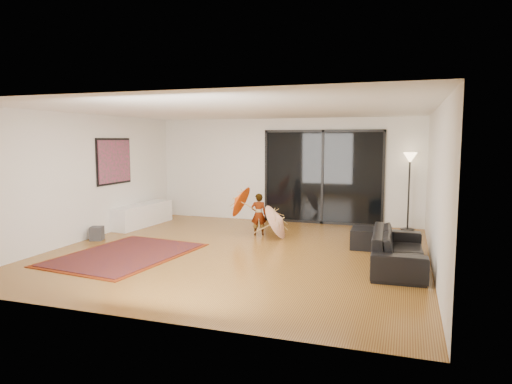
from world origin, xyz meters
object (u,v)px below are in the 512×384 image
at_px(media_console, 142,215).
at_px(child, 259,214).
at_px(ottoman, 369,238).
at_px(sofa, 398,249).

bearing_deg(media_console, child, 0.53).
relative_size(media_console, child, 2.06).
bearing_deg(ottoman, media_console, 173.17).
height_order(ottoman, child, child).
bearing_deg(ottoman, child, 169.11).
distance_m(media_console, sofa, 6.49).
distance_m(sofa, child, 3.51).
height_order(media_console, sofa, sofa).
bearing_deg(ottoman, sofa, -65.07).
bearing_deg(child, ottoman, 151.30).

